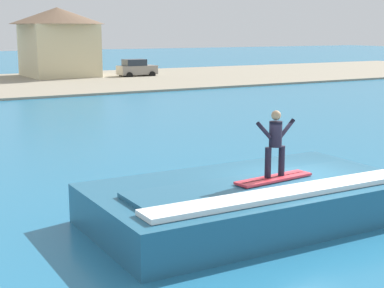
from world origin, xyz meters
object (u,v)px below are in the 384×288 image
at_px(surfer, 275,140).
at_px(house_gabled_white, 58,38).
at_px(surfboard, 274,178).
at_px(wave_crest, 251,201).
at_px(car_far_shore, 136,68).

relative_size(surfer, house_gabled_white, 0.18).
bearing_deg(house_gabled_white, surfboard, -100.94).
xyz_separation_m(wave_crest, surfboard, (0.39, -0.41, 0.62)).
xyz_separation_m(wave_crest, car_far_shore, (16.45, 43.33, 0.42)).
bearing_deg(surfer, surfboard, -136.14).
bearing_deg(wave_crest, surfer, -37.61).
xyz_separation_m(surfboard, car_far_shore, (16.06, 43.75, -0.20)).
distance_m(car_far_shore, house_gabled_white, 8.37).
relative_size(car_far_shore, house_gabled_white, 0.41).
height_order(wave_crest, car_far_shore, car_far_shore).
bearing_deg(house_gabled_white, surfer, -100.88).
bearing_deg(surfboard, wave_crest, 133.31).
bearing_deg(car_far_shore, surfboard, -110.16).
distance_m(wave_crest, surfboard, 0.84).
bearing_deg(surfboard, house_gabled_white, 79.06).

